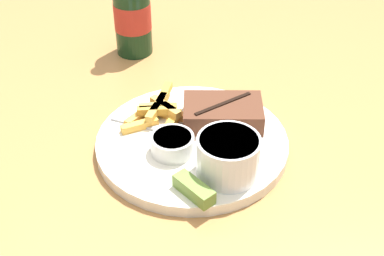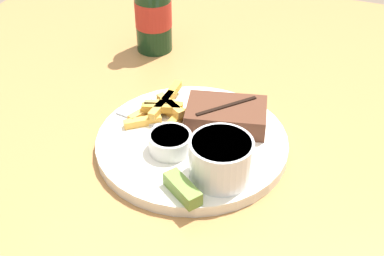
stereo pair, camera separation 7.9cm
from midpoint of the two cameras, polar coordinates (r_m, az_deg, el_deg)
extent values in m
cube|color=#A87542|center=(0.83, 2.74, -3.31)|extent=(1.19, 1.28, 0.04)
cylinder|color=#A87542|center=(1.65, -8.95, 3.52)|extent=(0.06, 0.06, 0.70)
cylinder|color=silver|center=(0.81, 2.79, -1.85)|extent=(0.29, 0.29, 0.01)
cylinder|color=white|center=(0.80, 2.81, -1.36)|extent=(0.29, 0.29, 0.00)
cube|color=#512D1E|center=(0.82, 6.41, 1.24)|extent=(0.14, 0.10, 0.03)
cube|color=black|center=(0.81, 6.49, 2.25)|extent=(0.07, 0.08, 0.00)
cube|color=gold|center=(0.83, -0.63, 2.04)|extent=(0.06, 0.03, 0.01)
cube|color=gold|center=(0.87, 0.45, 3.74)|extent=(0.01, 0.06, 0.01)
cube|color=gold|center=(0.84, 0.35, 2.34)|extent=(0.06, 0.05, 0.01)
cube|color=gold|center=(0.85, -2.25, 1.73)|extent=(0.04, 0.07, 0.01)
cube|color=gold|center=(0.84, -0.55, 2.38)|extent=(0.02, 0.07, 0.01)
cube|color=gold|center=(0.84, -0.77, 2.41)|extent=(0.05, 0.03, 0.01)
cube|color=gold|center=(0.82, -2.58, 0.58)|extent=(0.05, 0.05, 0.01)
cube|color=gold|center=(0.85, 0.23, 1.71)|extent=(0.05, 0.03, 0.01)
cube|color=#E49249|center=(0.85, 0.28, 1.77)|extent=(0.08, 0.02, 0.01)
cube|color=gold|center=(0.86, 0.11, 2.29)|extent=(0.05, 0.02, 0.01)
cube|color=gold|center=(0.82, 0.55, 0.25)|extent=(0.02, 0.08, 0.01)
cylinder|color=white|center=(0.72, 6.24, -3.47)|extent=(0.09, 0.09, 0.06)
cylinder|color=beige|center=(0.71, 6.37, -2.03)|extent=(0.08, 0.08, 0.01)
cylinder|color=silver|center=(0.77, 0.57, -1.67)|extent=(0.06, 0.06, 0.03)
cylinder|color=black|center=(0.76, 0.58, -1.03)|extent=(0.06, 0.06, 0.01)
cube|color=olive|center=(0.70, 2.19, -6.64)|extent=(0.06, 0.05, 0.02)
cube|color=#B7B7BC|center=(0.83, -2.46, 0.70)|extent=(0.10, 0.03, 0.00)
cube|color=#B7B7BC|center=(0.80, 1.50, -0.91)|extent=(0.03, 0.01, 0.00)
cube|color=#B7B7BC|center=(0.81, 1.65, -0.74)|extent=(0.03, 0.01, 0.00)
cube|color=#B7B7BC|center=(0.81, 1.80, -0.57)|extent=(0.03, 0.01, 0.00)
cube|color=#B7B7BC|center=(0.86, 5.27, 1.71)|extent=(0.06, 0.11, 0.00)
cube|color=black|center=(0.81, 1.40, -0.53)|extent=(0.04, 0.06, 0.01)
cylinder|color=#143319|center=(1.04, -1.93, 11.75)|extent=(0.07, 0.07, 0.14)
cylinder|color=#B22D23|center=(1.03, -1.94, 12.10)|extent=(0.07, 0.07, 0.05)
camera|label=1|loc=(0.04, -87.14, 2.19)|focal=50.00mm
camera|label=2|loc=(0.04, 92.86, -2.19)|focal=50.00mm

